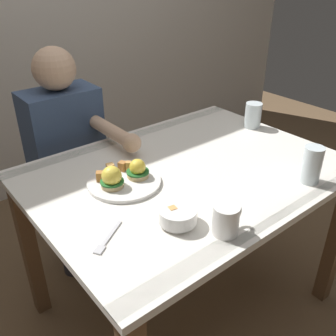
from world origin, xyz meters
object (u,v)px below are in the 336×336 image
at_px(coffee_mug, 226,219).
at_px(water_glass_near, 253,116).
at_px(dining_table, 188,192).
at_px(fruit_bowl, 177,216).
at_px(water_glass_far, 311,167).
at_px(eggs_benedict_plate, 123,178).
at_px(fork, 107,239).
at_px(diner_person, 70,152).

bearing_deg(coffee_mug, water_glass_near, 34.42).
distance_m(dining_table, coffee_mug, 0.43).
bearing_deg(coffee_mug, fruit_bowl, 124.44).
distance_m(water_glass_near, water_glass_far, 0.53).
bearing_deg(eggs_benedict_plate, dining_table, -13.90).
relative_size(fork, water_glass_near, 1.16).
bearing_deg(dining_table, fork, -160.37).
relative_size(dining_table, water_glass_far, 8.60).
bearing_deg(dining_table, water_glass_far, -51.03).
relative_size(dining_table, water_glass_near, 9.93).
xyz_separation_m(dining_table, fruit_bowl, (-0.26, -0.24, 0.14)).
height_order(eggs_benedict_plate, diner_person, diner_person).
relative_size(fork, water_glass_far, 1.01).
bearing_deg(fork, diner_person, 72.40).
height_order(eggs_benedict_plate, water_glass_near, water_glass_near).
distance_m(coffee_mug, diner_person, 0.97).
bearing_deg(diner_person, fork, -107.60).
distance_m(fork, water_glass_near, 1.03).
xyz_separation_m(water_glass_near, water_glass_far, (-0.24, -0.47, 0.00)).
relative_size(coffee_mug, water_glass_near, 0.92).
height_order(eggs_benedict_plate, fruit_bowl, eggs_benedict_plate).
height_order(dining_table, fork, fork).
height_order(eggs_benedict_plate, coffee_mug, coffee_mug).
relative_size(dining_table, fork, 8.56).
relative_size(coffee_mug, fork, 0.79).
bearing_deg(eggs_benedict_plate, fruit_bowl, -89.79).
relative_size(eggs_benedict_plate, water_glass_far, 1.94).
height_order(water_glass_near, diner_person, diner_person).
xyz_separation_m(water_glass_near, diner_person, (-0.75, 0.48, -0.14)).
xyz_separation_m(dining_table, water_glass_far, (0.28, -0.35, 0.17)).
height_order(coffee_mug, diner_person, diner_person).
distance_m(water_glass_far, diner_person, 1.09).
bearing_deg(fruit_bowl, diner_person, 87.64).
distance_m(dining_table, water_glass_far, 0.48).
relative_size(coffee_mug, diner_person, 0.10).
height_order(dining_table, eggs_benedict_plate, eggs_benedict_plate).
bearing_deg(water_glass_near, water_glass_far, -117.26).
relative_size(fruit_bowl, fork, 0.86).
distance_m(dining_table, fruit_bowl, 0.38).
bearing_deg(water_glass_far, water_glass_near, 62.74).
xyz_separation_m(eggs_benedict_plate, fruit_bowl, (0.00, -0.30, 0.00)).
xyz_separation_m(fruit_bowl, fork, (-0.21, 0.07, -0.03)).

